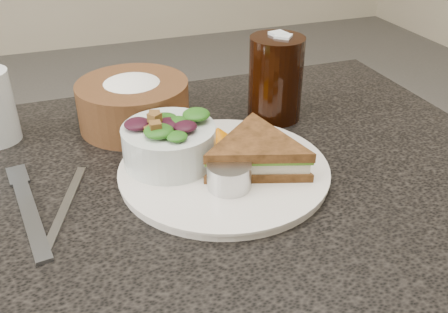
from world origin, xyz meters
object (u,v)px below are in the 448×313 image
dinner_plate (224,171)px  bread_basket (133,96)px  dressing_ramekin (229,176)px  sandwich (257,154)px  cola_glass (276,75)px  salad_bowl (169,138)px

dinner_plate → bread_basket: size_ratio=1.60×
dinner_plate → dressing_ramekin: bearing=-102.0°
sandwich → cola_glass: size_ratio=1.11×
sandwich → cola_glass: bearing=76.3°
dressing_ramekin → cola_glass: bearing=51.7°
salad_bowl → cola_glass: (0.21, 0.11, 0.03)m
salad_bowl → cola_glass: cola_glass is taller
dinner_plate → salad_bowl: size_ratio=2.22×
dinner_plate → cola_glass: (0.14, 0.15, 0.07)m
dinner_plate → dressing_ramekin: dressing_ramekin is taller
dinner_plate → sandwich: sandwich is taller
dinner_plate → bread_basket: 0.22m
dinner_plate → sandwich: size_ratio=1.73×
dinner_plate → cola_glass: cola_glass is taller
cola_glass → dinner_plate: bearing=-134.5°
dinner_plate → bread_basket: (-0.09, 0.20, 0.05)m
sandwich → dinner_plate: bearing=177.3°
bread_basket → cola_glass: 0.24m
dressing_ramekin → cola_glass: (0.16, 0.20, 0.05)m
dinner_plate → dressing_ramekin: size_ratio=4.99×
sandwich → bread_basket: 0.25m
sandwich → bread_basket: bread_basket is taller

